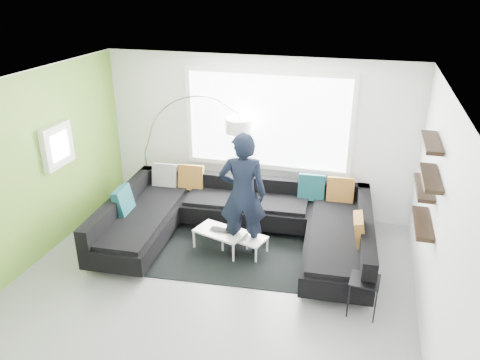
# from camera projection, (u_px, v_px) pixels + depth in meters

# --- Properties ---
(ground) EXTENTS (5.50, 5.50, 0.00)m
(ground) POSITION_uv_depth(u_px,v_px,m) (213.00, 283.00, 6.62)
(ground) COLOR gray
(ground) RESTS_ON ground
(room_shell) EXTENTS (5.54, 5.04, 2.82)m
(room_shell) POSITION_uv_depth(u_px,v_px,m) (217.00, 159.00, 6.07)
(room_shell) COLOR white
(room_shell) RESTS_ON ground
(sectional_sofa) EXTENTS (4.26, 2.81, 0.88)m
(sectional_sofa) POSITION_uv_depth(u_px,v_px,m) (237.00, 226.00, 7.35)
(sectional_sofa) COLOR black
(sectional_sofa) RESTS_ON ground
(rug) EXTENTS (2.56, 1.97, 0.01)m
(rug) POSITION_uv_depth(u_px,v_px,m) (230.00, 252.00, 7.36)
(rug) COLOR black
(rug) RESTS_ON ground
(coffee_table) EXTENTS (1.14, 0.86, 0.33)m
(coffee_table) POSITION_uv_depth(u_px,v_px,m) (233.00, 241.00, 7.34)
(coffee_table) COLOR white
(coffee_table) RESTS_ON ground
(arc_lamp) EXTENTS (2.02, 0.58, 2.17)m
(arc_lamp) POSITION_uv_depth(u_px,v_px,m) (145.00, 151.00, 8.47)
(arc_lamp) COLOR white
(arc_lamp) RESTS_ON ground
(side_table) EXTENTS (0.39, 0.39, 0.50)m
(side_table) POSITION_uv_depth(u_px,v_px,m) (363.00, 296.00, 5.96)
(side_table) COLOR black
(side_table) RESTS_ON ground
(person) EXTENTS (0.90, 0.76, 1.96)m
(person) POSITION_uv_depth(u_px,v_px,m) (243.00, 194.00, 7.03)
(person) COLOR black
(person) RESTS_ON ground
(laptop) EXTENTS (0.37, 0.27, 0.03)m
(laptop) POSITION_uv_depth(u_px,v_px,m) (220.00, 231.00, 7.27)
(laptop) COLOR black
(laptop) RESTS_ON coffee_table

